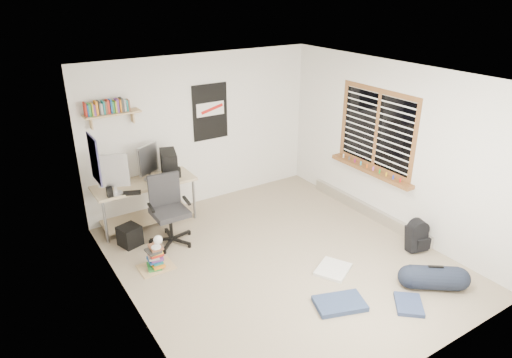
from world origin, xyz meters
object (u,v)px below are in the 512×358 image
desk (145,202)px  duffel_bag (434,278)px  book_stack (155,258)px  office_chair (170,212)px  backpack (416,238)px

desk → duffel_bag: size_ratio=2.58×
desk → book_stack: (-0.35, -1.26, -0.21)m
book_stack → office_chair: bearing=48.3°
desk → book_stack: 1.32m
backpack → book_stack: bearing=169.3°
desk → duffel_bag: (2.39, -3.53, -0.22)m
desk → backpack: size_ratio=4.12×
desk → backpack: desk is taller
office_chair → duffel_bag: size_ratio=1.72×
desk → office_chair: bearing=-98.8°
backpack → duffel_bag: 0.87m
duffel_bag → backpack: bearing=90.9°
backpack → desk: bearing=150.9°
backpack → duffel_bag: bearing=-111.3°
backpack → duffel_bag: (-0.52, -0.70, -0.06)m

